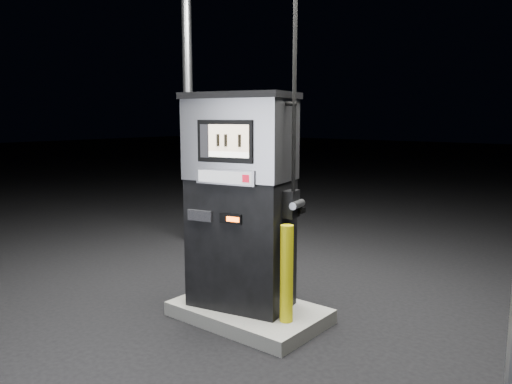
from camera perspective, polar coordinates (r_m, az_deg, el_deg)
The scene contains 5 objects.
ground at distance 5.58m, azimuth -0.82°, elevation -14.30°, with size 80.00×80.00×0.00m, color black.
pump_island at distance 5.55m, azimuth -0.82°, elevation -13.59°, with size 1.60×1.00×0.15m, color slate.
fuel_dispenser at distance 5.26m, azimuth -1.73°, elevation -0.80°, with size 1.31×0.89×4.70m.
bollard_left at distance 5.67m, azimuth -7.17°, elevation -8.11°, with size 0.11×0.11×0.79m, color #D0C50B.
bollard_right at distance 4.98m, azimuth 3.52°, elevation -9.31°, with size 0.13×0.13×0.98m, color #D0C50B.
Camera 1 is at (3.29, -3.95, 2.17)m, focal length 35.00 mm.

